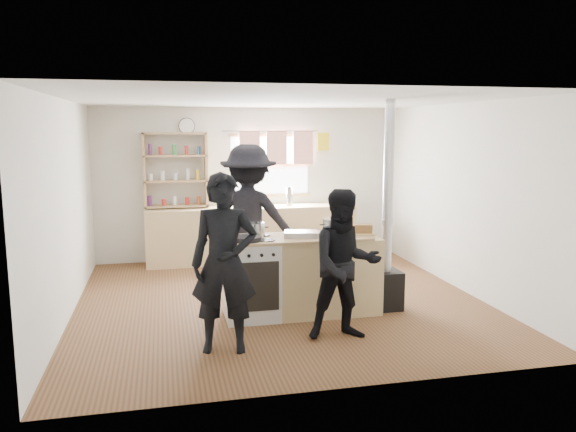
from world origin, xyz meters
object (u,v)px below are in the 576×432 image
(thermos, at_px, (289,197))
(stockpot_counter, at_px, (335,227))
(stockpot_stove, at_px, (256,229))
(person_near_left, at_px, (224,263))
(person_far, at_px, (249,220))
(bread_board, at_px, (363,230))
(cooking_island, at_px, (302,275))
(roast_tray, at_px, (301,234))
(flue_heater, at_px, (386,255))
(skillet_greens, at_px, (247,238))
(person_near_right, at_px, (345,265))

(thermos, bearing_deg, stockpot_counter, -91.66)
(stockpot_stove, xyz_separation_m, person_near_left, (-0.48, -1.03, -0.13))
(stockpot_stove, xyz_separation_m, person_far, (0.04, 0.85, -0.03))
(bread_board, bearing_deg, person_near_left, -153.68)
(cooking_island, distance_m, roast_tray, 0.50)
(flue_heater, bearing_deg, person_far, 146.48)
(thermos, height_order, skillet_greens, thermos)
(person_near_right, bearing_deg, stockpot_counter, 82.68)
(skillet_greens, relative_size, bread_board, 1.36)
(stockpot_counter, bearing_deg, thermos, 88.34)
(cooking_island, height_order, bread_board, bread_board)
(roast_tray, xyz_separation_m, flue_heater, (1.06, 0.02, -0.31))
(person_far, bearing_deg, roast_tray, 131.39)
(skillet_greens, xyz_separation_m, stockpot_stove, (0.14, 0.25, 0.05))
(person_near_right, xyz_separation_m, person_far, (-0.72, 1.82, 0.20))
(person_far, bearing_deg, stockpot_stove, 104.70)
(bread_board, bearing_deg, person_near_right, -120.95)
(flue_heater, bearing_deg, stockpot_counter, 178.26)
(roast_tray, distance_m, stockpot_stove, 0.52)
(person_far, bearing_deg, skillet_greens, 98.14)
(cooking_island, bearing_deg, flue_heater, -1.58)
(stockpot_stove, bearing_deg, roast_tray, -19.21)
(skillet_greens, xyz_separation_m, person_near_right, (0.90, -0.72, -0.18))
(flue_heater, bearing_deg, person_near_right, -134.07)
(stockpot_stove, height_order, person_near_left, person_near_left)
(stockpot_counter, relative_size, person_near_right, 0.19)
(cooking_island, xyz_separation_m, stockpot_stove, (-0.51, 0.12, 0.54))
(flue_heater, bearing_deg, thermos, 101.38)
(skillet_greens, distance_m, bread_board, 1.38)
(flue_heater, height_order, person_far, flue_heater)
(skillet_greens, distance_m, roast_tray, 0.64)
(skillet_greens, distance_m, stockpot_counter, 1.06)
(roast_tray, height_order, flue_heater, flue_heater)
(person_near_left, height_order, person_far, person_far)
(bread_board, distance_m, person_far, 1.57)
(person_near_left, distance_m, person_far, 1.95)
(skillet_greens, bearing_deg, person_near_right, -38.56)
(stockpot_stove, bearing_deg, person_near_left, -115.14)
(stockpot_counter, bearing_deg, person_near_left, -147.29)
(roast_tray, bearing_deg, skillet_greens, -172.61)
(skillet_greens, height_order, bread_board, bread_board)
(flue_heater, xyz_separation_m, person_far, (-1.51, 1.00, 0.32))
(bread_board, xyz_separation_m, person_near_right, (-0.48, -0.80, -0.20))
(cooking_island, relative_size, stockpot_stove, 9.12)
(person_near_left, bearing_deg, person_near_right, 12.70)
(roast_tray, xyz_separation_m, bread_board, (0.74, -0.00, 0.01))
(person_near_left, relative_size, person_far, 0.89)
(skillet_greens, height_order, person_near_right, person_near_right)
(stockpot_stove, distance_m, person_far, 0.85)
(thermos, distance_m, person_near_left, 3.96)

